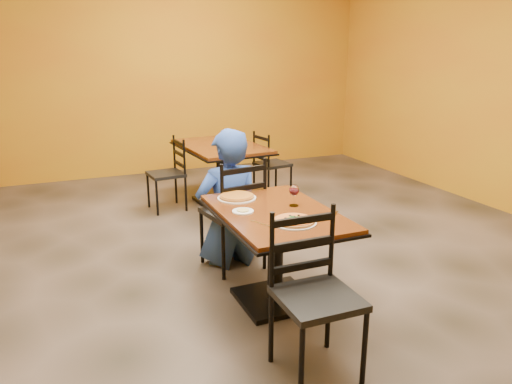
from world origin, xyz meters
name	(u,v)px	position (x,y,z in m)	size (l,w,h in m)	color
floor	(251,275)	(0.00, 0.00, 0.00)	(7.00, 8.00, 0.01)	black
wall_back	(150,76)	(0.00, 4.00, 1.50)	(7.00, 0.01, 3.00)	#AD8213
table_main	(276,235)	(0.00, -0.50, 0.56)	(0.83, 1.23, 0.75)	#5A2B0E
table_second	(221,160)	(0.46, 2.09, 0.56)	(1.01, 1.41, 0.75)	#5A2B0E
chair_main_near	(318,299)	(-0.15, -1.39, 0.50)	(0.45, 0.45, 1.00)	black
chair_main_far	(232,213)	(-0.07, 0.25, 0.51)	(0.46, 0.46, 1.02)	black
chair_second_left	(166,175)	(-0.25, 2.09, 0.44)	(0.40, 0.40, 0.88)	black
chair_second_right	(272,164)	(1.17, 2.09, 0.43)	(0.39, 0.39, 0.87)	black
diner	(228,197)	(-0.07, 0.36, 0.62)	(0.62, 0.41, 1.24)	#1A4493
plate_main	(294,222)	(0.00, -0.79, 0.76)	(0.31, 0.31, 0.01)	white
pizza_main	(294,220)	(0.00, -0.79, 0.77)	(0.28, 0.28, 0.02)	maroon
plate_far	(237,198)	(-0.16, -0.10, 0.76)	(0.31, 0.31, 0.01)	white
pizza_far	(237,196)	(-0.16, -0.10, 0.77)	(0.28, 0.28, 0.02)	gold
side_plate	(243,211)	(-0.24, -0.43, 0.76)	(0.16, 0.16, 0.01)	white
dip	(243,210)	(-0.24, -0.43, 0.76)	(0.09, 0.09, 0.01)	tan
wine_glass	(294,194)	(0.18, -0.44, 0.84)	(0.08, 0.08, 0.18)	white
fork	(261,224)	(-0.22, -0.71, 0.75)	(0.01, 0.19, 0.00)	silver
knife	(335,215)	(0.34, -0.76, 0.75)	(0.01, 0.21, 0.00)	silver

